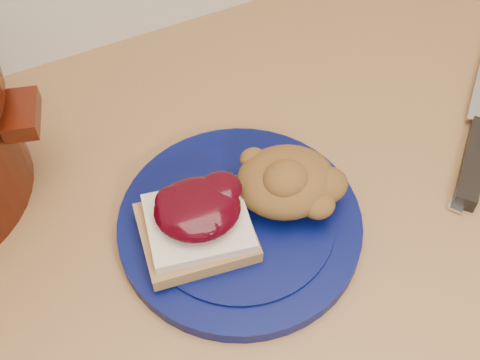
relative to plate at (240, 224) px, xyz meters
name	(u,v)px	position (x,y,z in m)	size (l,w,h in m)	color
plate	(240,224)	(0.00, 0.00, 0.00)	(0.24, 0.24, 0.02)	#04093E
sandwich	(197,221)	(-0.04, 0.00, 0.03)	(0.11, 0.10, 0.05)	olive
stuffing_mound	(286,181)	(0.05, 0.00, 0.04)	(0.10, 0.08, 0.05)	brown
chef_knife	(480,134)	(0.29, -0.01, 0.00)	(0.25, 0.23, 0.02)	black
butter_knife	(480,148)	(0.28, -0.02, 0.00)	(0.19, 0.01, 0.00)	silver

